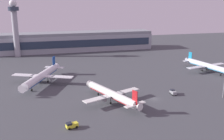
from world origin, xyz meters
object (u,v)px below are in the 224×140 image
Objects in this scene: maintenance_van at (173,92)px; cargo_loader at (72,125)px; airplane_far_stand at (112,94)px; control_tower at (15,24)px; airplane_near_gate at (207,66)px; airplane_terminal_side at (42,76)px.

cargo_loader is at bearing -152.35° from maintenance_van.
airplane_far_stand is 8.17× the size of maintenance_van.
maintenance_van is (77.50, -111.21, -23.97)m from control_tower.
maintenance_van is (30.30, 1.40, -2.37)m from airplane_far_stand.
airplane_near_gate reaches higher than cargo_loader.
airplane_far_stand is (47.20, -112.60, -21.60)m from control_tower.
cargo_loader is (-90.20, -52.91, -2.46)m from airplane_near_gate.
control_tower is at bearing 129.74° from maintenance_van.
airplane_terminal_side is 55.46m from cargo_loader.
control_tower is at bearing 90.96° from airplane_far_stand.
control_tower is at bearing -45.12° from airplane_near_gate.
airplane_near_gate is 8.71× the size of maintenance_van.
airplane_near_gate reaches higher than airplane_far_stand.
control_tower is at bearing -0.91° from cargo_loader.
airplane_near_gate is at bearing 3.51° from airplane_far_stand.
maintenance_van is at bearing -79.87° from cargo_loader.
airplane_far_stand is 30.42m from maintenance_van.
airplane_terminal_side is at bearing -12.11° from airplane_near_gate.
cargo_loader is at bearing -156.94° from airplane_far_stand.
airplane_far_stand is 0.86× the size of airplane_terminal_side.
airplane_near_gate is 99.51m from airplane_terminal_side.
airplane_far_stand is at bearing -57.81° from cargo_loader.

